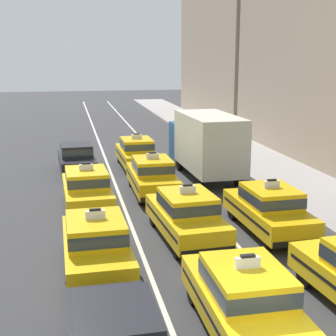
{
  "coord_description": "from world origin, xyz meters",
  "views": [
    {
      "loc": [
        -3.7,
        -7.18,
        6.15
      ],
      "look_at": [
        0.5,
        13.35,
        1.3
      ],
      "focal_mm": 52.45,
      "sensor_mm": 36.0,
      "label": 1
    }
  ],
  "objects_px": {
    "taxi_center_third": "(152,175)",
    "taxi_left_second": "(96,244)",
    "taxi_left_third": "(87,188)",
    "taxi_center_second": "(186,214)",
    "taxi_center_fourth": "(137,152)",
    "sedan_left_fourth": "(77,158)",
    "taxi_right_second": "(269,208)",
    "box_truck_right_third": "(205,142)",
    "taxi_center_nearest": "(244,298)"
  },
  "relations": [
    {
      "from": "taxi_center_third",
      "to": "taxi_left_second",
      "type": "bearing_deg",
      "value": -110.98
    },
    {
      "from": "taxi_left_third",
      "to": "taxi_center_second",
      "type": "bearing_deg",
      "value": -51.94
    },
    {
      "from": "taxi_left_third",
      "to": "taxi_center_fourth",
      "type": "distance_m",
      "value": 7.65
    },
    {
      "from": "taxi_left_second",
      "to": "taxi_center_fourth",
      "type": "bearing_deg",
      "value": 77.08
    },
    {
      "from": "sedan_left_fourth",
      "to": "taxi_right_second",
      "type": "bearing_deg",
      "value": -58.11
    },
    {
      "from": "taxi_left_second",
      "to": "taxi_center_third",
      "type": "xyz_separation_m",
      "value": [
        2.96,
        7.73,
        0.0
      ]
    },
    {
      "from": "box_truck_right_third",
      "to": "taxi_center_nearest",
      "type": "bearing_deg",
      "value": -102.28
    },
    {
      "from": "taxi_center_fourth",
      "to": "box_truck_right_third",
      "type": "bearing_deg",
      "value": -38.56
    },
    {
      "from": "taxi_left_second",
      "to": "taxi_center_fourth",
      "type": "distance_m",
      "value": 13.45
    },
    {
      "from": "taxi_center_nearest",
      "to": "box_truck_right_third",
      "type": "xyz_separation_m",
      "value": [
        3.16,
        14.5,
        0.9
      ]
    },
    {
      "from": "sedan_left_fourth",
      "to": "taxi_right_second",
      "type": "xyz_separation_m",
      "value": [
        6.45,
        -10.37,
        0.03
      ]
    },
    {
      "from": "taxi_left_third",
      "to": "sedan_left_fourth",
      "type": "bearing_deg",
      "value": 92.4
    },
    {
      "from": "taxi_center_second",
      "to": "taxi_center_third",
      "type": "bearing_deg",
      "value": 91.94
    },
    {
      "from": "taxi_left_second",
      "to": "taxi_center_second",
      "type": "height_order",
      "value": "same"
    },
    {
      "from": "taxi_center_fourth",
      "to": "taxi_right_second",
      "type": "relative_size",
      "value": 1.0
    },
    {
      "from": "sedan_left_fourth",
      "to": "taxi_left_second",
      "type": "bearing_deg",
      "value": -88.73
    },
    {
      "from": "taxi_left_second",
      "to": "sedan_left_fourth",
      "type": "xyz_separation_m",
      "value": [
        -0.28,
        12.49,
        -0.03
      ]
    },
    {
      "from": "taxi_left_second",
      "to": "taxi_left_third",
      "type": "height_order",
      "value": "same"
    },
    {
      "from": "taxi_center_nearest",
      "to": "taxi_right_second",
      "type": "height_order",
      "value": "same"
    },
    {
      "from": "taxi_left_third",
      "to": "taxi_center_third",
      "type": "bearing_deg",
      "value": 28.97
    },
    {
      "from": "taxi_center_nearest",
      "to": "taxi_right_second",
      "type": "distance_m",
      "value": 6.8
    },
    {
      "from": "taxi_left_third",
      "to": "taxi_center_third",
      "type": "xyz_separation_m",
      "value": [
        2.97,
        1.65,
        0.0
      ]
    },
    {
      "from": "taxi_left_third",
      "to": "taxi_center_second",
      "type": "height_order",
      "value": "same"
    },
    {
      "from": "taxi_left_second",
      "to": "taxi_center_nearest",
      "type": "bearing_deg",
      "value": -52.24
    },
    {
      "from": "taxi_center_nearest",
      "to": "taxi_right_second",
      "type": "xyz_separation_m",
      "value": [
        3.14,
        6.04,
        0.0
      ]
    },
    {
      "from": "taxi_center_second",
      "to": "box_truck_right_third",
      "type": "height_order",
      "value": "box_truck_right_third"
    },
    {
      "from": "sedan_left_fourth",
      "to": "taxi_center_nearest",
      "type": "bearing_deg",
      "value": -78.58
    },
    {
      "from": "taxi_center_third",
      "to": "taxi_right_second",
      "type": "xyz_separation_m",
      "value": [
        3.21,
        -5.61,
        0.0
      ]
    },
    {
      "from": "taxi_left_third",
      "to": "taxi_center_fourth",
      "type": "bearing_deg",
      "value": 66.77
    },
    {
      "from": "taxi_center_third",
      "to": "box_truck_right_third",
      "type": "height_order",
      "value": "box_truck_right_third"
    },
    {
      "from": "taxi_left_second",
      "to": "taxi_center_second",
      "type": "bearing_deg",
      "value": 32.87
    },
    {
      "from": "sedan_left_fourth",
      "to": "box_truck_right_third",
      "type": "height_order",
      "value": "box_truck_right_third"
    },
    {
      "from": "box_truck_right_third",
      "to": "sedan_left_fourth",
      "type": "bearing_deg",
      "value": 163.54
    },
    {
      "from": "taxi_left_third",
      "to": "taxi_center_fourth",
      "type": "xyz_separation_m",
      "value": [
        3.02,
        7.03,
        0.0
      ]
    },
    {
      "from": "taxi_left_second",
      "to": "sedan_left_fourth",
      "type": "bearing_deg",
      "value": 91.27
    },
    {
      "from": "taxi_center_second",
      "to": "taxi_center_nearest",
      "type": "bearing_deg",
      "value": -91.16
    },
    {
      "from": "taxi_center_nearest",
      "to": "taxi_center_fourth",
      "type": "xyz_separation_m",
      "value": [
        -0.03,
        17.03,
        0.0
      ]
    },
    {
      "from": "taxi_left_second",
      "to": "taxi_center_third",
      "type": "distance_m",
      "value": 8.28
    },
    {
      "from": "taxi_right_second",
      "to": "taxi_center_second",
      "type": "bearing_deg",
      "value": -178.56
    },
    {
      "from": "taxi_center_third",
      "to": "box_truck_right_third",
      "type": "bearing_deg",
      "value": 41.4
    },
    {
      "from": "taxi_center_second",
      "to": "taxi_left_third",
      "type": "bearing_deg",
      "value": 128.06
    },
    {
      "from": "taxi_center_third",
      "to": "taxi_left_third",
      "type": "bearing_deg",
      "value": -151.03
    },
    {
      "from": "sedan_left_fourth",
      "to": "taxi_center_fourth",
      "type": "xyz_separation_m",
      "value": [
        3.29,
        0.63,
        0.03
      ]
    },
    {
      "from": "taxi_center_second",
      "to": "box_truck_right_third",
      "type": "xyz_separation_m",
      "value": [
        3.04,
        8.54,
        0.9
      ]
    },
    {
      "from": "taxi_left_second",
      "to": "taxi_right_second",
      "type": "xyz_separation_m",
      "value": [
        6.18,
        2.12,
        0.0
      ]
    },
    {
      "from": "taxi_left_second",
      "to": "sedan_left_fourth",
      "type": "height_order",
      "value": "taxi_left_second"
    },
    {
      "from": "sedan_left_fourth",
      "to": "taxi_center_second",
      "type": "height_order",
      "value": "taxi_center_second"
    },
    {
      "from": "taxi_center_third",
      "to": "taxi_center_fourth",
      "type": "distance_m",
      "value": 5.38
    },
    {
      "from": "taxi_left_third",
      "to": "sedan_left_fourth",
      "type": "xyz_separation_m",
      "value": [
        -0.27,
        6.4,
        -0.03
      ]
    },
    {
      "from": "sedan_left_fourth",
      "to": "taxi_right_second",
      "type": "height_order",
      "value": "taxi_right_second"
    }
  ]
}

